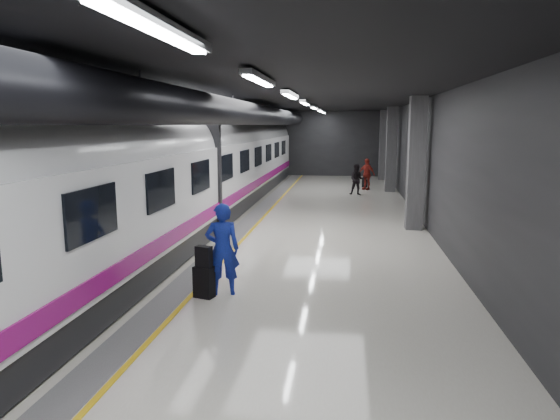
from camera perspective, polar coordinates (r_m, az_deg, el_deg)
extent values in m
plane|color=silver|center=(15.94, -0.60, -3.17)|extent=(40.00, 40.00, 0.00)
cube|color=black|center=(15.57, -0.63, 13.19)|extent=(10.00, 40.00, 0.02)
cube|color=#28282B|center=(35.47, 4.12, 7.57)|extent=(10.00, 0.02, 4.50)
cube|color=#28282B|center=(17.05, -17.54, 4.87)|extent=(0.02, 40.00, 4.50)
cube|color=#28282B|center=(15.67, 17.84, 4.47)|extent=(0.02, 40.00, 4.50)
cube|color=slate|center=(16.19, -5.34, -2.99)|extent=(0.65, 39.80, 0.01)
cube|color=yellow|center=(16.10, -3.95, -3.04)|extent=(0.10, 39.80, 0.01)
cylinder|color=black|center=(15.79, -5.39, 11.11)|extent=(0.80, 38.00, 0.80)
cube|color=silver|center=(4.76, -13.60, 19.72)|extent=(0.22, 2.60, 0.10)
cube|color=silver|center=(9.56, -2.36, 14.79)|extent=(0.22, 2.60, 0.10)
cube|color=silver|center=(14.50, 1.19, 13.06)|extent=(0.22, 2.60, 0.10)
cube|color=silver|center=(19.46, 2.91, 12.19)|extent=(0.22, 2.60, 0.10)
cube|color=silver|center=(24.45, 3.93, 11.67)|extent=(0.22, 2.60, 0.10)
cube|color=silver|center=(29.43, 4.60, 11.32)|extent=(0.22, 2.60, 0.10)
cube|color=silver|center=(33.43, 4.99, 11.12)|extent=(0.22, 2.60, 0.10)
cube|color=#515154|center=(17.57, 15.27, 5.11)|extent=(0.55, 0.55, 4.50)
cube|color=#515154|center=(27.50, 12.60, 6.76)|extent=(0.55, 0.55, 4.50)
cube|color=#515154|center=(33.48, 11.75, 7.27)|extent=(0.55, 0.55, 4.50)
cube|color=black|center=(16.64, -11.75, -1.60)|extent=(2.80, 38.00, 0.60)
cube|color=white|center=(16.43, -11.92, 3.20)|extent=(2.90, 38.00, 2.20)
cylinder|color=white|center=(16.35, -12.03, 6.51)|extent=(2.80, 38.00, 2.80)
cube|color=#8A0C69|center=(16.11, -6.88, 0.34)|extent=(0.04, 38.00, 0.35)
cube|color=black|center=(16.41, -11.95, 4.06)|extent=(3.05, 0.25, 3.80)
cube|color=black|center=(8.52, -20.66, -0.39)|extent=(0.05, 1.60, 0.85)
cube|color=black|center=(11.22, -13.43, 2.26)|extent=(0.05, 1.60, 0.85)
cube|color=black|center=(14.04, -9.03, 3.85)|extent=(0.05, 1.60, 0.85)
cube|color=black|center=(16.92, -6.11, 4.90)|extent=(0.05, 1.60, 0.85)
cube|color=black|center=(19.84, -4.04, 5.63)|extent=(0.05, 1.60, 0.85)
cube|color=black|center=(22.78, -2.50, 6.16)|extent=(0.05, 1.60, 0.85)
cube|color=black|center=(25.73, -1.31, 6.58)|extent=(0.05, 1.60, 0.85)
cube|color=black|center=(28.70, -0.36, 6.90)|extent=(0.05, 1.60, 0.85)
cube|color=black|center=(31.67, 0.41, 7.16)|extent=(0.05, 1.60, 0.85)
imported|color=#1825B7|center=(10.54, -6.59, -4.48)|extent=(0.82, 0.65, 1.96)
cube|color=black|center=(10.59, -8.68, -8.13)|extent=(0.46, 0.36, 0.66)
cube|color=black|center=(10.42, -8.70, -5.28)|extent=(0.36, 0.26, 0.44)
imported|color=black|center=(25.88, 8.80, 3.45)|extent=(0.78, 0.61, 1.57)
imported|color=maroon|center=(28.08, 9.86, 4.06)|extent=(1.07, 0.92, 1.73)
cube|color=black|center=(29.21, 9.67, 3.02)|extent=(0.35, 0.27, 0.45)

